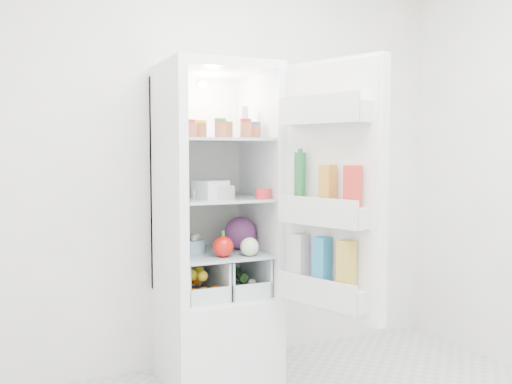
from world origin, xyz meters
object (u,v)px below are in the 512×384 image
mushroom_bowl (190,246)px  fridge_door (331,196)px  red_cabbage (240,233)px  refrigerator (213,264)px

mushroom_bowl → fridge_door: size_ratio=0.13×
fridge_door → red_cabbage: bearing=3.3°
fridge_door → mushroom_bowl: bearing=24.3°
refrigerator → fridge_door: (0.40, -0.62, 0.43)m
red_cabbage → mushroom_bowl: size_ratio=1.14×
refrigerator → mushroom_bowl: 0.20m
refrigerator → red_cabbage: bearing=-12.9°
red_cabbage → fridge_door: bearing=-67.2°
refrigerator → red_cabbage: size_ratio=9.59×
refrigerator → red_cabbage: refrigerator is taller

